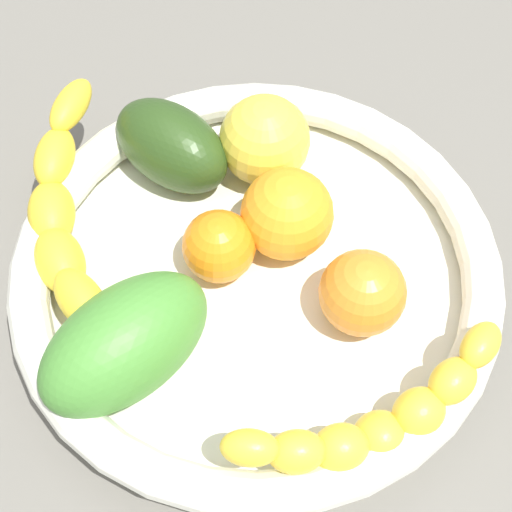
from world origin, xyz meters
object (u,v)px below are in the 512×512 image
at_px(orange_mid_right, 287,214).
at_px(orange_mid_left, 364,288).
at_px(banana_draped_right, 377,422).
at_px(mango_green, 125,343).
at_px(fruit_bowl, 256,276).
at_px(orange_front, 217,250).
at_px(banana_draped_left, 68,227).
at_px(apple_yellow, 265,140).
at_px(avocado_dark, 171,146).

bearing_deg(orange_mid_right, orange_mid_left, 153.36).
xyz_separation_m(banana_draped_right, mango_green, (0.16, 0.01, 0.01)).
height_order(fruit_bowl, mango_green, mango_green).
relative_size(orange_front, orange_mid_right, 0.78).
bearing_deg(banana_draped_left, fruit_bowl, -167.98).
distance_m(banana_draped_right, apple_yellow, 0.23).
height_order(banana_draped_left, avocado_dark, avocado_dark).
relative_size(fruit_bowl, apple_yellow, 5.02).
bearing_deg(apple_yellow, avocado_dark, 23.25).
distance_m(banana_draped_left, mango_green, 0.10).
bearing_deg(orange_mid_left, avocado_dark, -20.02).
bearing_deg(banana_draped_left, orange_mid_right, -154.35).
distance_m(banana_draped_left, orange_mid_left, 0.21).
distance_m(banana_draped_left, orange_front, 0.11).
relative_size(banana_draped_left, mango_green, 1.67).
bearing_deg(orange_front, orange_mid_right, -130.43).
bearing_deg(orange_mid_right, apple_yellow, -54.98).
relative_size(apple_yellow, avocado_dark, 0.70).
bearing_deg(apple_yellow, banana_draped_right, 129.14).
distance_m(orange_mid_right, avocado_dark, 0.11).
distance_m(banana_draped_right, avocado_dark, 0.26).
relative_size(fruit_bowl, orange_mid_left, 5.85).
relative_size(fruit_bowl, banana_draped_left, 1.69).
bearing_deg(apple_yellow, orange_mid_left, 140.01).
bearing_deg(banana_draped_left, banana_draped_right, 167.51).
height_order(banana_draped_right, apple_yellow, apple_yellow).
relative_size(fruit_bowl, mango_green, 2.82).
bearing_deg(mango_green, orange_mid_left, -142.20).
bearing_deg(orange_front, orange_mid_left, -175.89).
relative_size(orange_mid_left, mango_green, 0.48).
relative_size(banana_draped_left, orange_mid_left, 3.46).
xyz_separation_m(fruit_bowl, orange_mid_right, (-0.01, -0.04, 0.03)).
distance_m(banana_draped_left, avocado_dark, 0.10).
bearing_deg(mango_green, apple_yellow, -95.88).
distance_m(apple_yellow, avocado_dark, 0.07).
distance_m(orange_mid_left, orange_mid_right, 0.08).
xyz_separation_m(mango_green, avocado_dark, (0.05, -0.16, -0.01)).
bearing_deg(banana_draped_left, mango_green, 140.15).
height_order(banana_draped_right, orange_mid_right, orange_mid_right).
bearing_deg(banana_draped_right, mango_green, 4.50).
bearing_deg(banana_draped_left, orange_mid_left, -171.18).
bearing_deg(mango_green, banana_draped_right, -175.50).
bearing_deg(orange_mid_left, apple_yellow, -39.99).
bearing_deg(banana_draped_right, fruit_bowl, -36.05).
relative_size(orange_front, avocado_dark, 0.53).
relative_size(orange_mid_right, apple_yellow, 0.96).
bearing_deg(apple_yellow, orange_mid_right, 125.02).
bearing_deg(orange_front, fruit_bowl, -173.51).
xyz_separation_m(orange_mid_left, apple_yellow, (0.11, -0.09, 0.00)).
xyz_separation_m(fruit_bowl, mango_green, (0.05, 0.09, 0.03)).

